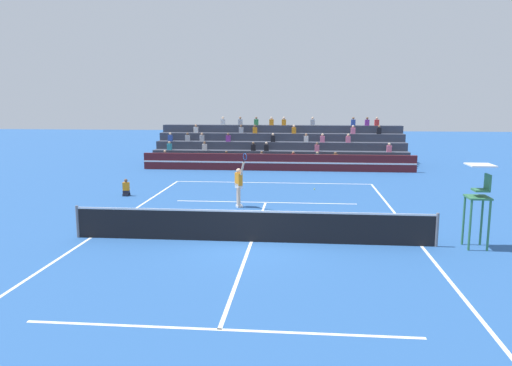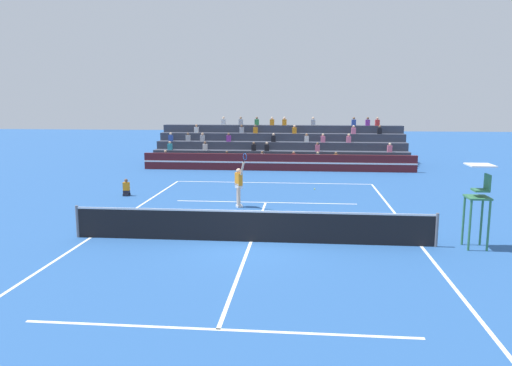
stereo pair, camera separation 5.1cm
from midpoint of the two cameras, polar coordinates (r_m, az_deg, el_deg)
The scene contains 9 objects.
ground_plane at distance 16.62m, azimuth -0.62°, elevation -6.73°, with size 120.00×120.00×0.00m, color #285699.
court_lines at distance 16.62m, azimuth -0.62°, elevation -6.71°, with size 11.10×23.90×0.01m.
tennis_net at distance 16.48m, azimuth -0.63°, elevation -4.91°, with size 12.00×0.10×1.10m.
sponsor_banner_wall at distance 32.98m, azimuth 2.40°, elevation 2.37°, with size 18.00×0.26×1.10m.
bleacher_stand at distance 36.70m, azimuth 2.70°, elevation 3.83°, with size 17.92×4.75×3.38m.
umpire_chair at distance 17.06m, azimuth 24.09°, elevation -1.22°, with size 0.76×0.84×2.67m.
ball_kid_courtside at distance 25.16m, azimuth -14.67°, elevation -0.68°, with size 0.30×0.36×0.84m.
tennis_player at distance 21.69m, azimuth -2.04°, elevation -0.21°, with size 0.64×0.87×2.47m.
tennis_ball at distance 26.22m, azimuth 6.62°, elevation -0.69°, with size 0.07×0.07×0.07m, color #C6DB33.
Camera 1 is at (1.63, -15.87, 4.65)m, focal length 35.00 mm.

